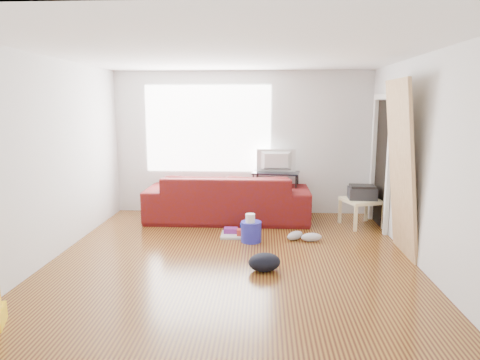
# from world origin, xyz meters

# --- Properties ---
(room) EXTENTS (4.51, 5.01, 2.51)m
(room) POSITION_xyz_m (0.07, 0.15, 1.25)
(room) COLOR #431C11
(room) RESTS_ON ground
(sofa) EXTENTS (2.69, 1.05, 0.79)m
(sofa) POSITION_xyz_m (-0.21, 1.95, 0.00)
(sofa) COLOR #4E101B
(sofa) RESTS_ON ground
(tv_stand) EXTENTS (0.84, 0.56, 0.78)m
(tv_stand) POSITION_xyz_m (0.60, 2.22, 0.40)
(tv_stand) COLOR black
(tv_stand) RESTS_ON ground
(tv) EXTENTS (0.67, 0.09, 0.38)m
(tv) POSITION_xyz_m (0.60, 2.22, 0.97)
(tv) COLOR black
(tv) RESTS_ON tv_stand
(side_table) EXTENTS (0.68, 0.68, 0.44)m
(side_table) POSITION_xyz_m (1.95, 1.70, 0.37)
(side_table) COLOR beige
(side_table) RESTS_ON ground
(printer) EXTENTS (0.44, 0.34, 0.22)m
(printer) POSITION_xyz_m (1.95, 1.70, 0.55)
(printer) COLOR #232429
(printer) RESTS_ON side_table
(bucket) EXTENTS (0.36, 0.36, 0.29)m
(bucket) POSITION_xyz_m (0.22, 0.80, 0.00)
(bucket) COLOR #272AB7
(bucket) RESTS_ON ground
(toilet_paper) EXTENTS (0.13, 0.13, 0.12)m
(toilet_paper) POSITION_xyz_m (0.20, 0.76, 0.21)
(toilet_paper) COLOR white
(toilet_paper) RESTS_ON bucket
(cleaning_tray) EXTENTS (0.46, 0.37, 0.16)m
(cleaning_tray) POSITION_xyz_m (0.01, 1.05, 0.05)
(cleaning_tray) COLOR silver
(cleaning_tray) RESTS_ON ground
(backpack) EXTENTS (0.45, 0.40, 0.21)m
(backpack) POSITION_xyz_m (0.40, -0.28, 0.00)
(backpack) COLOR black
(backpack) RESTS_ON ground
(sneakers) EXTENTS (0.54, 0.31, 0.12)m
(sneakers) POSITION_xyz_m (0.96, 0.88, 0.06)
(sneakers) COLOR #B4B5C2
(sneakers) RESTS_ON ground
(door_panel) EXTENTS (0.28, 0.90, 2.23)m
(door_panel) POSITION_xyz_m (2.13, 0.44, 0.00)
(door_panel) COLOR #A47845
(door_panel) RESTS_ON ground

